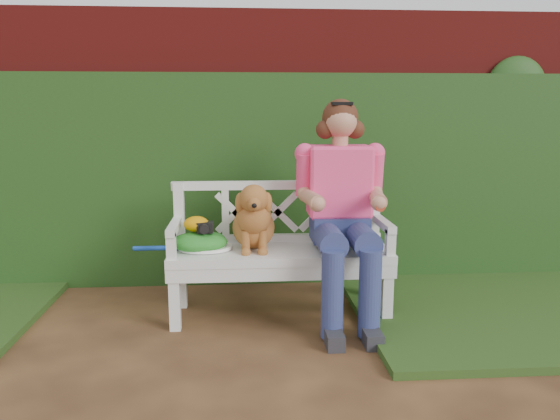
{
  "coord_description": "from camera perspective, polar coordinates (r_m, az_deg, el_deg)",
  "views": [
    {
      "loc": [
        0.31,
        -2.73,
        1.43
      ],
      "look_at": [
        0.57,
        0.89,
        0.75
      ],
      "focal_mm": 35.0,
      "sensor_mm": 36.0,
      "label": 1
    }
  ],
  "objects": [
    {
      "name": "ground",
      "position": [
        3.1,
        -9.77,
        -17.03
      ],
      "size": [
        60.0,
        60.0,
        0.0
      ],
      "primitive_type": "plane",
      "color": "#372215"
    },
    {
      "name": "brick_wall",
      "position": [
        4.65,
        -7.92,
        6.44
      ],
      "size": [
        10.0,
        0.3,
        2.2
      ],
      "primitive_type": "cube",
      "color": "maroon",
      "rests_on": "ground"
    },
    {
      "name": "ivy_hedge",
      "position": [
        4.46,
        -8.02,
        3.03
      ],
      "size": [
        10.0,
        0.18,
        1.7
      ],
      "primitive_type": "cube",
      "color": "#234917",
      "rests_on": "ground"
    },
    {
      "name": "grass_right",
      "position": [
        4.42,
        24.77,
        -8.94
      ],
      "size": [
        2.6,
        2.0,
        0.05
      ],
      "primitive_type": "cube",
      "color": "#1A330E",
      "rests_on": "ground"
    },
    {
      "name": "garden_bench",
      "position": [
        3.82,
        0.0,
        -7.55
      ],
      "size": [
        1.62,
        0.71,
        0.48
      ],
      "primitive_type": null,
      "rotation": [
        0.0,
        0.0,
        -0.07
      ],
      "color": "white",
      "rests_on": "ground"
    },
    {
      "name": "seated_woman",
      "position": [
        3.72,
        6.32,
        0.1
      ],
      "size": [
        0.67,
        0.88,
        1.51
      ],
      "primitive_type": null,
      "rotation": [
        0.0,
        0.0,
        -0.04
      ],
      "color": "red",
      "rests_on": "ground"
    },
    {
      "name": "dog",
      "position": [
        3.69,
        -2.79,
        -0.59
      ],
      "size": [
        0.39,
        0.47,
        0.47
      ],
      "primitive_type": null,
      "rotation": [
        0.0,
        0.0,
        0.19
      ],
      "color": "brown",
      "rests_on": "garden_bench"
    },
    {
      "name": "tennis_racket",
      "position": [
        3.75,
        -8.33,
        -3.88
      ],
      "size": [
        0.74,
        0.42,
        0.03
      ],
      "primitive_type": null,
      "rotation": [
        0.0,
        0.0,
        -0.2
      ],
      "color": "white",
      "rests_on": "garden_bench"
    },
    {
      "name": "green_bag",
      "position": [
        3.72,
        -8.43,
        -3.26
      ],
      "size": [
        0.42,
        0.35,
        0.13
      ],
      "primitive_type": null,
      "rotation": [
        0.0,
        0.0,
        -0.17
      ],
      "color": "#1E6F2A",
      "rests_on": "garden_bench"
    },
    {
      "name": "camera_item",
      "position": [
        3.68,
        -7.83,
        -1.78
      ],
      "size": [
        0.11,
        0.08,
        0.07
      ],
      "primitive_type": "cube",
      "rotation": [
        0.0,
        0.0,
        -0.0
      ],
      "color": "black",
      "rests_on": "green_bag"
    },
    {
      "name": "baseball_glove",
      "position": [
        3.71,
        -8.73,
        -1.46
      ],
      "size": [
        0.2,
        0.18,
        0.11
      ],
      "primitive_type": "ellipsoid",
      "rotation": [
        0.0,
        0.0,
        0.4
      ],
      "color": "#D28A04",
      "rests_on": "green_bag"
    }
  ]
}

